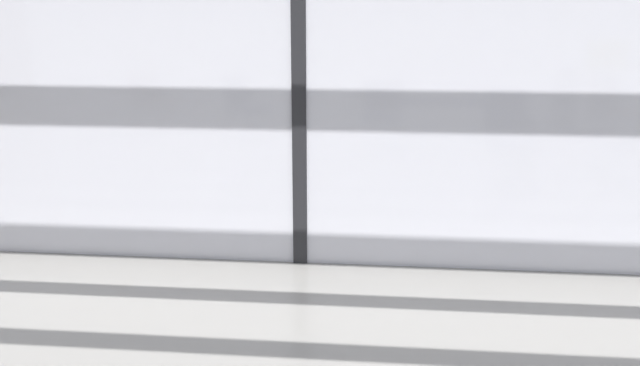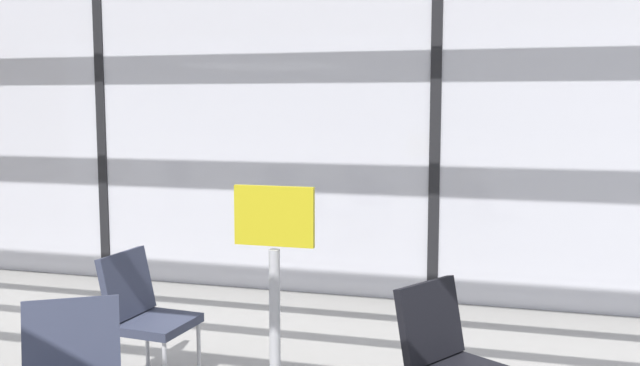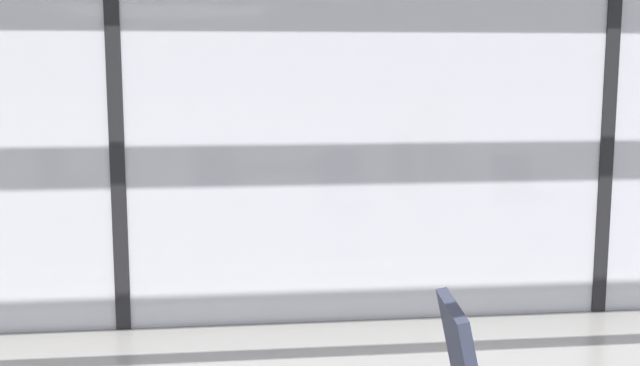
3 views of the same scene
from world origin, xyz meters
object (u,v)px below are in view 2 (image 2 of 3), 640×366
at_px(parked_airplane, 189,102).
at_px(lounge_chair_3, 448,354).
at_px(info_sign, 275,327).
at_px(lounge_chair_5, 143,308).

height_order(parked_airplane, lounge_chair_3, parked_airplane).
height_order(lounge_chair_3, info_sign, info_sign).
height_order(lounge_chair_5, info_sign, info_sign).
distance_m(lounge_chair_3, info_sign, 0.97).
distance_m(parked_airplane, info_sign, 8.73).
bearing_deg(parked_airplane, lounge_chair_3, -54.85).
xyz_separation_m(parked_airplane, lounge_chair_3, (5.08, -7.21, -1.39)).
xyz_separation_m(lounge_chair_3, info_sign, (-0.89, -0.35, 0.18)).
xyz_separation_m(parked_airplane, info_sign, (4.19, -7.56, -1.20)).
bearing_deg(info_sign, lounge_chair_5, 150.66).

